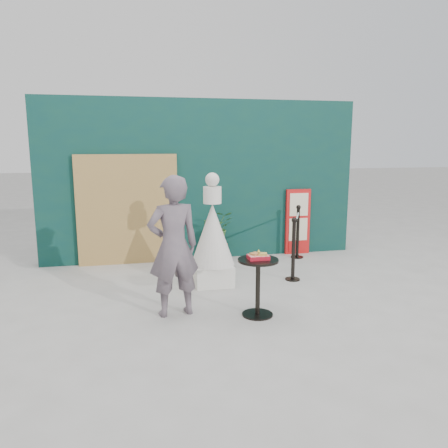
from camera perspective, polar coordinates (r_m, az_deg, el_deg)
ground at (r=5.70m, az=2.69°, el=-12.12°), size 60.00×60.00×0.00m
back_wall at (r=8.37m, az=-2.93°, el=5.76°), size 6.00×0.30×3.00m
bamboo_fence at (r=8.10m, az=-12.45°, el=1.80°), size 1.80×0.08×2.00m
woman at (r=5.57m, az=-6.62°, el=-2.93°), size 0.72×0.54×1.81m
menu_board at (r=8.81m, az=9.61°, el=0.29°), size 0.50×0.07×1.30m
statue at (r=6.79m, az=-1.51°, el=-2.05°), size 0.69×0.69×1.76m
cafe_table at (r=5.62m, az=4.46°, el=-7.07°), size 0.52×0.52×0.75m
food_basket at (r=5.54m, az=4.51°, el=-4.21°), size 0.26×0.19×0.11m
planter at (r=8.16m, az=-0.84°, el=-1.06°), size 0.56×0.49×0.96m
stanchion_barrier at (r=7.82m, az=9.36°, el=-2.16°), size 0.84×1.54×1.03m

